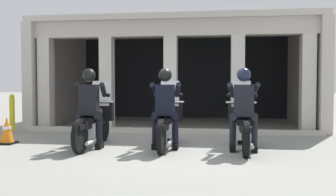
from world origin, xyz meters
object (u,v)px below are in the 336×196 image
Objects in this scene: traffic_cone_flank at (7,130)px; bollard_kerbside at (12,113)px; motorcycle_left at (94,122)px; police_officer_center at (165,102)px; police_officer_right at (244,102)px; police_officer_left at (89,101)px; motorcycle_right at (242,124)px; motorcycle_center at (167,122)px.

traffic_cone_flank is 2.24m from bollard_kerbside.
police_officer_center reaches higher than motorcycle_left.
motorcycle_left is 3.59m from bollard_kerbside.
police_officer_right is (1.50, -0.07, 0.00)m from police_officer_center.
police_officer_left is 0.78× the size of motorcycle_right.
motorcycle_left and motorcycle_center have the same top height.
motorcycle_left is at bearing -33.49° from bollard_kerbside.
motorcycle_left is at bearing -178.73° from police_officer_right.
traffic_cone_flank is (-4.94, 0.25, -0.65)m from police_officer_right.
police_officer_right reaches higher than motorcycle_center.
bollard_kerbside is at bearing 118.09° from traffic_cone_flank.
motorcycle_center is 0.52m from police_officer_center.
bollard_kerbside is (-2.99, 1.98, -0.00)m from motorcycle_left.
police_officer_right is (2.99, -0.24, 0.44)m from motorcycle_left.
police_officer_right is 6.40m from bollard_kerbside.
motorcycle_right is (1.50, -0.07, 0.00)m from motorcycle_center.
motorcycle_left is 3.00m from motorcycle_right.
police_officer_center reaches higher than bollard_kerbside.
motorcycle_center is 1.60m from police_officer_right.
police_officer_right is 1.58× the size of bollard_kerbside.
motorcycle_right is at bearing 14.13° from police_officer_center.
motorcycle_left is at bearing 93.59° from police_officer_left.
police_officer_right reaches higher than motorcycle_left.
bollard_kerbside is at bearing 160.22° from police_officer_center.
motorcycle_right is 2.03× the size of bollard_kerbside.
motorcycle_center is at bearing 1.61° from traffic_cone_flank.
traffic_cone_flank is at bearing -172.55° from motorcycle_center.
police_officer_right reaches higher than motorcycle_right.
motorcycle_center is 4.86m from bollard_kerbside.
bollard_kerbside is (-4.49, 2.15, -0.44)m from police_officer_center.
motorcycle_center is at bearing 18.56° from police_officer_left.
police_officer_left reaches higher than traffic_cone_flank.
motorcycle_center is at bearing 172.71° from police_officer_right.
police_officer_center reaches higher than motorcycle_center.
police_officer_right is at bearing 3.35° from police_officer_center.
motorcycle_right is 3.46× the size of traffic_cone_flank.
traffic_cone_flank is 0.59× the size of bollard_kerbside.
police_officer_center is at bearing 8.05° from police_officer_left.
motorcycle_left is 3.46× the size of traffic_cone_flank.
motorcycle_center is (1.50, 0.39, -0.44)m from police_officer_left.
traffic_cone_flank is (-1.94, 0.01, -0.21)m from motorcycle_left.
police_officer_left and police_officer_center have the same top height.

